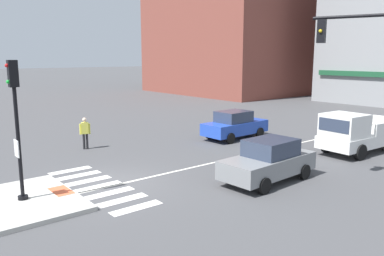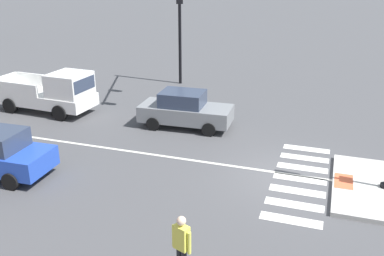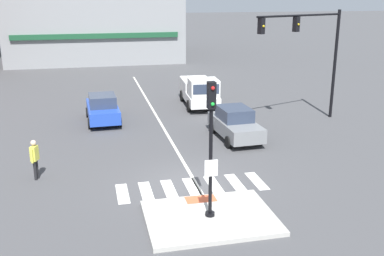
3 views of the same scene
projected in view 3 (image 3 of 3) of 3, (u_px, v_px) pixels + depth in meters
ground_plane at (190, 183)px, 18.02m from camera, size 300.00×300.00×0.00m
traffic_island at (210, 217)px, 15.14m from camera, size 4.29×3.26×0.15m
tactile_pad_front at (201, 199)px, 16.31m from camera, size 1.10×0.60×0.01m
signal_pole at (211, 138)px, 14.32m from camera, size 0.44×0.38×4.54m
crosswalk_stripe_a at (123, 194)px, 17.10m from camera, size 0.44×1.80×0.01m
crosswalk_stripe_b at (146, 191)px, 17.29m from camera, size 0.44×1.80×0.01m
crosswalk_stripe_c at (169, 189)px, 17.48m from camera, size 0.44×1.80×0.01m
crosswalk_stripe_d at (192, 187)px, 17.67m from camera, size 0.44×1.80×0.01m
crosswalk_stripe_e at (214, 185)px, 17.87m from camera, size 0.44×1.80×0.01m
crosswalk_stripe_f at (236, 183)px, 18.06m from camera, size 0.44×1.80×0.01m
crosswalk_stripe_g at (257, 181)px, 18.25m from camera, size 0.44×1.80×0.01m
lane_centre_line at (158, 118)px, 27.40m from camera, size 0.14×28.00×0.01m
traffic_light_mast at (313, 45)px, 25.27m from camera, size 5.91×2.33×6.35m
car_grey_eastbound_mid at (235, 124)px, 23.29m from camera, size 1.99×4.17×1.64m
car_blue_westbound_far at (103, 108)px, 26.31m from camera, size 1.96×4.16×1.64m
pickup_truck_white_eastbound_far at (200, 93)px, 29.65m from camera, size 2.28×5.20×2.08m
pedestrian_at_curb_left at (35, 156)px, 18.15m from camera, size 0.33×0.52×1.67m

